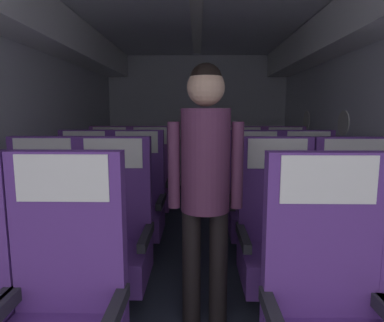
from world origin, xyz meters
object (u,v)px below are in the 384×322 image
object	(u,v)px
seat_b_right_aisle	(354,241)
flight_attendant	(205,172)
seat_a_right_window	(329,320)
seat_d_right_aisle	(285,184)
seat_d_left_window	(109,184)
seat_d_left_aisle	(150,184)
seat_c_left_window	(84,203)
seat_a_left_aisle	(61,315)
seat_b_left_aisle	(113,238)
seat_b_right_window	(277,239)
seat_c_right_window	(255,204)
seat_c_left_aisle	(137,204)
seat_d_right_window	(243,184)
seat_c_right_aisle	(308,204)
seat_b_left_window	(42,237)

from	to	relation	value
seat_b_right_aisle	flight_attendant	distance (m)	1.12
seat_a_right_window	seat_d_right_aisle	bearing A→B (deg)	79.21
seat_a_right_window	seat_b_right_aisle	world-z (taller)	same
seat_d_left_window	seat_d_left_aisle	distance (m)	0.48
seat_a_right_window	seat_c_left_window	size ratio (longest dim) A/B	1.00
seat_a_left_aisle	seat_d_left_aisle	bearing A→B (deg)	90.00
seat_a_left_aisle	seat_b_left_aisle	world-z (taller)	same
seat_b_right_aisle	flight_attendant	size ratio (longest dim) A/B	0.73
seat_b_right_window	seat_d_left_window	world-z (taller)	same
seat_c_right_window	seat_b_left_aisle	bearing A→B (deg)	-141.97
seat_a_right_window	seat_c_right_window	size ratio (longest dim) A/B	1.00
seat_c_left_aisle	seat_d_right_window	size ratio (longest dim) A/B	1.00
seat_a_right_window	seat_b_right_aisle	xyz separation A→B (m)	(0.49, 0.85, 0.00)
seat_a_left_aisle	seat_b_left_aisle	xyz separation A→B (m)	(-0.00, 0.85, 0.00)
seat_b_right_window	flight_attendant	size ratio (longest dim) A/B	0.73
seat_b_right_window	seat_c_right_window	xyz separation A→B (m)	(0.00, 0.86, 0.00)
seat_b_left_aisle	flight_attendant	world-z (taller)	flight_attendant
seat_d_right_window	flight_attendant	size ratio (longest dim) A/B	0.73
seat_d_right_aisle	seat_a_right_window	bearing A→B (deg)	-100.79
seat_b_right_window	seat_d_left_aisle	world-z (taller)	same
seat_c_left_window	seat_d_right_aisle	distance (m)	2.25
seat_b_left_aisle	seat_c_right_aisle	bearing A→B (deg)	28.56
seat_b_right_aisle	seat_c_left_aisle	world-z (taller)	same
seat_b_left_window	seat_d_right_window	xyz separation A→B (m)	(1.59, 1.70, 0.00)
seat_b_left_aisle	seat_b_right_aisle	size ratio (longest dim) A/B	1.00
seat_c_left_aisle	seat_a_right_window	bearing A→B (deg)	-57.35
seat_d_left_window	seat_d_right_window	xyz separation A→B (m)	(1.59, -0.00, 0.00)
seat_d_left_window	seat_d_right_aisle	xyz separation A→B (m)	(2.07, 0.00, 0.00)
seat_a_right_window	seat_d_right_aisle	size ratio (longest dim) A/B	1.00
seat_c_left_window	seat_d_right_window	xyz separation A→B (m)	(1.60, 0.84, 0.00)
seat_b_left_aisle	seat_d_left_window	bearing A→B (deg)	105.70
seat_a_left_aisle	seat_d_right_aisle	distance (m)	3.02
seat_b_right_window	flight_attendant	bearing A→B (deg)	-152.96
seat_d_left_window	seat_c_right_aisle	bearing A→B (deg)	-22.40
seat_c_right_aisle	seat_c_right_window	size ratio (longest dim) A/B	1.00
seat_c_right_aisle	flight_attendant	size ratio (longest dim) A/B	0.73
seat_c_left_window	seat_d_left_aisle	distance (m)	0.98
seat_c_right_window	seat_d_left_window	xyz separation A→B (m)	(-1.58, 0.86, 0.00)
seat_a_right_window	seat_d_left_aisle	world-z (taller)	same
seat_d_left_aisle	seat_d_right_window	distance (m)	1.10
seat_b_right_window	seat_d_left_window	size ratio (longest dim) A/B	1.00
seat_c_right_aisle	seat_d_left_aisle	xyz separation A→B (m)	(-1.58, 0.85, 0.00)
seat_a_right_window	seat_d_right_aisle	xyz separation A→B (m)	(0.49, 2.58, 0.00)
seat_c_left_window	seat_d_right_aisle	bearing A→B (deg)	22.05
seat_a_left_aisle	seat_c_right_aisle	world-z (taller)	same
seat_b_left_aisle	seat_c_left_aisle	size ratio (longest dim) A/B	1.00
seat_a_left_aisle	seat_d_right_window	bearing A→B (deg)	66.73
seat_c_right_window	seat_c_left_window	bearing A→B (deg)	179.48
seat_c_right_aisle	seat_b_left_window	bearing A→B (deg)	-157.63
seat_a_left_aisle	seat_b_left_window	world-z (taller)	same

